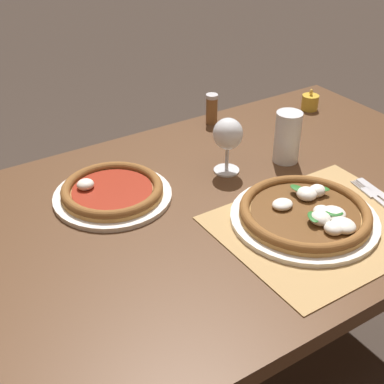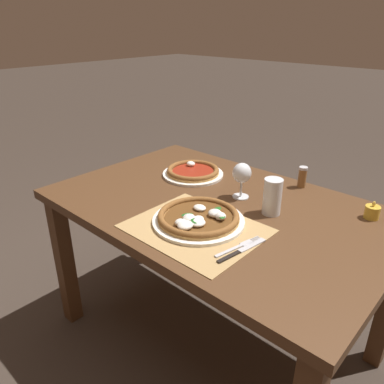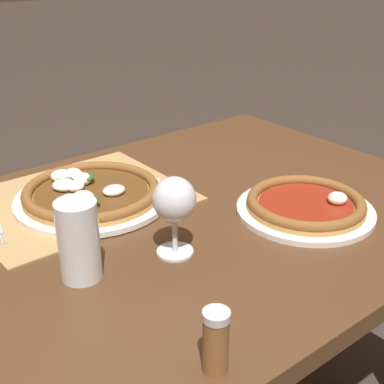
{
  "view_description": "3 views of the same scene",
  "coord_description": "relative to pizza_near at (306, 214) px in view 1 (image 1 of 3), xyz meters",
  "views": [
    {
      "loc": [
        -0.72,
        -0.89,
        1.47
      ],
      "look_at": [
        -0.17,
        -0.03,
        0.82
      ],
      "focal_mm": 50.0,
      "sensor_mm": 36.0,
      "label": 1
    },
    {
      "loc": [
        0.86,
        -1.1,
        1.43
      ],
      "look_at": [
        -0.06,
        -0.09,
        0.81
      ],
      "focal_mm": 35.0,
      "sensor_mm": 36.0,
      "label": 2
    },
    {
      "loc": [
        0.55,
        0.81,
        1.27
      ],
      "look_at": [
        -0.1,
        0.0,
        0.79
      ],
      "focal_mm": 50.0,
      "sensor_mm": 36.0,
      "label": 3
    }
  ],
  "objects": [
    {
      "name": "dining_table",
      "position": [
        -0.05,
        0.18,
        -0.12
      ],
      "size": [
        1.39,
        0.91,
        0.74
      ],
      "color": "#4C301C",
      "rests_on": "ground"
    },
    {
      "name": "ground_plane",
      "position": [
        -0.05,
        0.18,
        -0.76
      ],
      "size": [
        24.0,
        24.0,
        0.0
      ],
      "primitive_type": "plane",
      "color": "#382D26"
    },
    {
      "name": "pepper_shaker",
      "position": [
        0.12,
        0.57,
        0.03
      ],
      "size": [
        0.04,
        0.04,
        0.1
      ],
      "color": "brown",
      "rests_on": "dining_table"
    },
    {
      "name": "pizza_near",
      "position": [
        0.0,
        0.0,
        0.0
      ],
      "size": [
        0.35,
        0.35,
        0.05
      ],
      "color": "silver",
      "rests_on": "paper_placemat"
    },
    {
      "name": "pint_glass",
      "position": [
        0.16,
        0.25,
        0.05
      ],
      "size": [
        0.07,
        0.07,
        0.15
      ],
      "color": "silver",
      "rests_on": "dining_table"
    },
    {
      "name": "pizza_far",
      "position": [
        -0.34,
        0.34,
        -0.0
      ],
      "size": [
        0.3,
        0.3,
        0.05
      ],
      "color": "silver",
      "rests_on": "dining_table"
    },
    {
      "name": "wine_glass",
      "position": [
        -0.02,
        0.29,
        0.08
      ],
      "size": [
        0.08,
        0.08,
        0.16
      ],
      "color": "silver",
      "rests_on": "dining_table"
    },
    {
      "name": "paper_placemat",
      "position": [
        0.02,
        -0.04,
        -0.02
      ],
      "size": [
        0.47,
        0.38,
        0.0
      ],
      "primitive_type": "cube",
      "color": "#A88451",
      "rests_on": "dining_table"
    },
    {
      "name": "votive_candle",
      "position": [
        0.46,
        0.48,
        0.0
      ],
      "size": [
        0.06,
        0.06,
        0.07
      ],
      "color": "gold",
      "rests_on": "dining_table"
    },
    {
      "name": "fork",
      "position": [
        0.21,
        -0.03,
        -0.02
      ],
      "size": [
        0.06,
        0.2,
        0.0
      ],
      "color": "#B7B7BC",
      "rests_on": "paper_placemat"
    }
  ]
}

